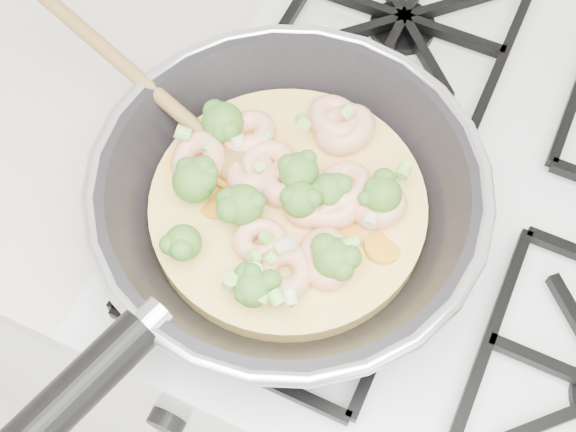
% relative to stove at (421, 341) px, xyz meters
% --- Properties ---
extents(stove, '(0.60, 0.60, 0.92)m').
position_rel_stove_xyz_m(stove, '(0.00, 0.00, 0.00)').
color(stove, silver).
rests_on(stove, ground).
extents(skillet, '(0.48, 0.51, 0.10)m').
position_rel_stove_xyz_m(skillet, '(-0.16, -0.12, 0.50)').
color(skillet, black).
rests_on(skillet, stove).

